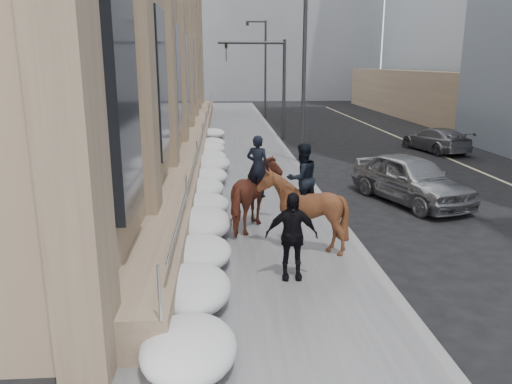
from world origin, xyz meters
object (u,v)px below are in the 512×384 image
Objects in this scene: mounted_horse_left at (255,193)px; car_grey at (436,140)px; pedestrian at (291,236)px; mounted_horse_right at (302,206)px; car_silver at (411,179)px.

mounted_horse_left is 0.59× the size of car_grey.
mounted_horse_left is 3.39m from pedestrian.
mounted_horse_left is at bearing -82.10° from mounted_horse_right.
car_silver reaches higher than car_grey.
mounted_horse_right is 1.39× the size of pedestrian.
mounted_horse_left reaches higher than car_grey.
pedestrian is 7.92m from car_silver.
mounted_horse_right reaches higher than mounted_horse_left.
car_silver is 1.09× the size of car_grey.
mounted_horse_left is at bearing 102.00° from pedestrian.
mounted_horse_right is 0.60× the size of car_grey.
car_silver is at bearing -131.72° from mounted_horse_left.
mounted_horse_right is (1.04, -1.64, 0.08)m from mounted_horse_left.
mounted_horse_right is 17.18m from car_grey.
car_grey is at bearing -108.94° from mounted_horse_left.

